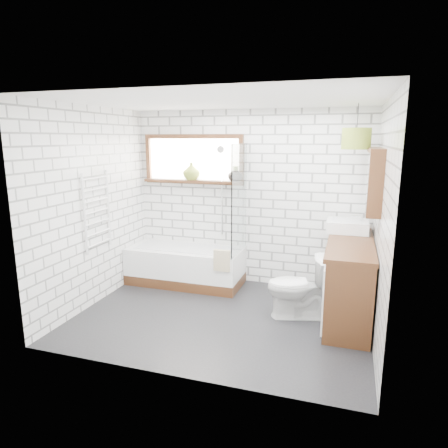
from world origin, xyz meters
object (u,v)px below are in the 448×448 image
(bathtub, at_px, (186,265))
(pendant, at_px, (356,139))
(toilet, at_px, (299,287))
(vanity, at_px, (349,279))
(basin, at_px, (347,226))

(bathtub, distance_m, pendant, 2.92)
(toilet, bearing_deg, vanity, 94.50)
(bathtub, distance_m, toilet, 1.86)
(bathtub, distance_m, vanity, 2.35)
(vanity, xyz_separation_m, toilet, (-0.56, -0.20, -0.09))
(vanity, xyz_separation_m, basin, (-0.06, 0.50, 0.54))
(pendant, bearing_deg, vanity, -84.74)
(basin, bearing_deg, vanity, -83.16)
(vanity, relative_size, basin, 3.19)
(vanity, distance_m, pendant, 1.66)
(basin, height_order, toilet, basin)
(vanity, bearing_deg, pendant, 95.26)
(pendant, bearing_deg, bathtub, 175.50)
(vanity, bearing_deg, bathtub, 168.73)
(vanity, height_order, toilet, vanity)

